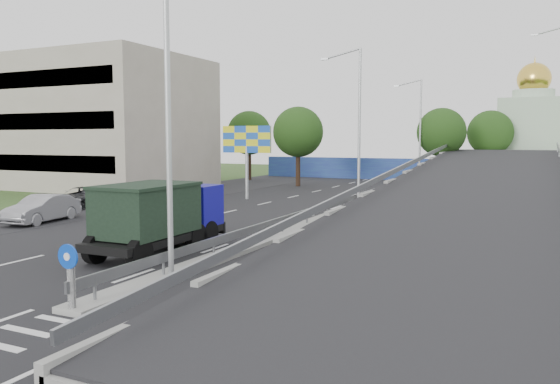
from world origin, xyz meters
The scene contains 21 objects.
road_surface centered at (-3.00, 20.00, 0.00)m, with size 26.00×90.00×0.04m, color black.
parking_strip centered at (-16.00, 20.00, 0.00)m, with size 8.00×90.00×0.05m, color black.
median centered at (0.00, 24.00, 0.10)m, with size 1.00×44.00×0.20m, color gray.
overpass_ramp centered at (7.50, 24.00, 1.75)m, with size 10.00×50.00×3.50m.
median_guardrail centered at (0.00, 24.00, 0.75)m, with size 0.09×44.00×0.71m.
sign_bollard centered at (0.00, 2.17, 1.03)m, with size 0.64×0.23×1.67m.
lamp_post_near centered at (0.11, 6.00, 5.81)m, with size 2.74×0.18×10.08m.
lamp_post_mid centered at (0.11, 26.00, 5.81)m, with size 2.74×0.18×10.08m.
lamp_post_far centered at (0.11, 46.00, 5.81)m, with size 2.74×0.18×10.08m.
beige_building centered at (-30.00, 32.00, 6.00)m, with size 24.00×14.00×12.00m, color #9E9485.
blue_wall centered at (-4.00, 52.00, 1.20)m, with size 30.00×0.50×2.40m, color #2B35A1.
church centered at (10.00, 60.00, 5.31)m, with size 7.00×7.00×13.80m.
billboard centered at (-9.00, 28.00, 4.19)m, with size 4.00×0.24×5.50m.
tree_left_mid centered at (-10.00, 40.00, 5.18)m, with size 4.80×4.80×7.60m.
tree_median_far centered at (2.00, 48.00, 5.18)m, with size 4.80×4.80×7.60m.
tree_left_far centered at (-18.00, 45.00, 5.18)m, with size 4.80×4.80×7.60m.
tree_ramp_far centered at (6.00, 55.00, 5.18)m, with size 4.80×4.80×7.60m.
dump_truck centered at (-2.72, 9.38, 1.56)m, with size 2.54×6.42×2.82m.
parked_car_b centered at (-13.54, 13.17, 0.76)m, with size 1.60×4.60×1.52m, color gray.
parked_car_c centered at (-16.49, 18.89, 0.68)m, with size 2.25×4.87×1.35m, color #323337.
parked_car_d centered at (-12.58, 22.79, 0.69)m, with size 1.94×4.77×1.39m, color #9DA1A6.
Camera 1 is at (10.65, -7.87, 4.51)m, focal length 35.00 mm.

